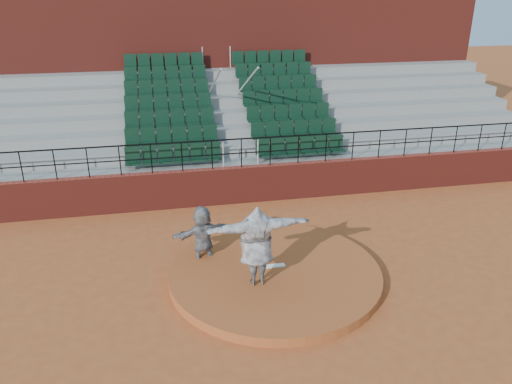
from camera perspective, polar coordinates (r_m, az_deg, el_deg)
ground at (r=13.26m, az=2.17°, el=-9.74°), size 90.00×90.00×0.00m
pitchers_mound at (r=13.19m, az=2.18°, el=-9.28°), size 5.50×5.50×0.25m
pitching_rubber at (r=13.24m, az=2.03°, el=-8.43°), size 0.60×0.15×0.03m
boundary_wall at (r=17.33m, az=-1.63°, el=0.86°), size 24.00×0.30×1.30m
wall_railing at (r=16.86m, az=-1.69°, el=5.21°), size 24.04×0.05×1.03m
seating_deck at (r=20.48m, az=-3.42°, el=6.67°), size 24.00×5.97×4.63m
press_box_facade at (r=23.87m, az=-4.95°, el=14.14°), size 24.00×3.00×7.10m
pitcher at (r=12.06m, az=0.07°, el=-6.15°), size 2.59×0.83×2.08m
fielder at (r=13.50m, az=-6.12°, el=-5.00°), size 1.67×0.90×1.71m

